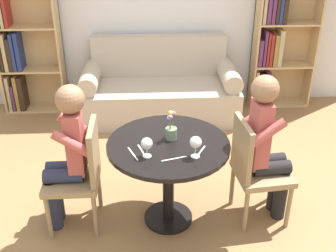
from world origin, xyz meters
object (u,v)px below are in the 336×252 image
wine_glass_right (196,143)px  couch (160,91)px  bookshelf_right (277,43)px  wine_glass_left (147,144)px  person_left (67,154)px  person_right (267,146)px  flower_vase (171,130)px  chair_left (81,172)px  bookshelf_left (22,51)px  chair_right (254,167)px

wine_glass_right → couch: bearing=94.9°
bookshelf_right → wine_glass_left: bookshelf_right is taller
person_left → wine_glass_left: (0.61, -0.18, 0.18)m
person_right → flower_vase: person_right is taller
bookshelf_right → person_right: bookshelf_right is taller
couch → person_right: bearing=-68.1°
bookshelf_right → wine_glass_right: 2.71m
chair_left → person_right: 1.46m
couch → bookshelf_left: bearing=170.8°
chair_left → bookshelf_right: bearing=135.8°
person_left → wine_glass_right: bearing=77.8°
chair_right → wine_glass_left: chair_right is taller
wine_glass_right → person_left: bearing=168.0°
chair_left → person_left: size_ratio=0.74×
chair_right → flower_vase: (-0.66, 0.06, 0.32)m
chair_left → chair_right: (1.37, -0.00, 0.00)m
couch → person_right: 2.10m
chair_left → person_right: person_right is taller
wine_glass_left → wine_glass_right: (0.34, -0.02, 0.01)m
bookshelf_right → chair_left: bookshelf_right is taller
couch → person_left: (-0.77, -1.94, 0.35)m
chair_right → person_right: (0.09, 0.02, 0.18)m
bookshelf_right → wine_glass_left: (-1.61, -2.38, 0.04)m
flower_vase → wine_glass_left: bearing=-127.7°
bookshelf_right → person_left: size_ratio=1.30×
person_right → wine_glass_left: bearing=95.4°
bookshelf_left → flower_vase: 2.71m
chair_right → couch: bearing=12.9°
chair_right → wine_glass_right: same height
chair_left → bookshelf_left: bearing=-156.7°
chair_left → chair_right: size_ratio=1.00×
couch → wine_glass_right: couch is taller
person_left → wine_glass_right: 0.99m
bookshelf_left → chair_left: 2.41m
chair_right → person_left: bearing=83.4°
person_left → wine_glass_left: person_left is taller
wine_glass_left → chair_right: bearing=12.0°
flower_vase → person_left: bearing=-175.7°
bookshelf_right → flower_vase: size_ratio=6.67×
bookshelf_right → flower_vase: bookshelf_right is taller
wine_glass_left → flower_vase: size_ratio=0.63×
chair_left → couch: bearing=160.4°
chair_right → flower_vase: size_ratio=3.78×
person_left → wine_glass_left: bearing=73.3°
bookshelf_right → wine_glass_right: bookshelf_right is taller
bookshelf_right → person_left: bearing=-135.2°
couch → bookshelf_right: (1.44, 0.26, 0.49)m
couch → wine_glass_right: size_ratio=11.32×
bookshelf_left → bookshelf_right: 3.08m
bookshelf_left → flower_vase: bearing=-52.2°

